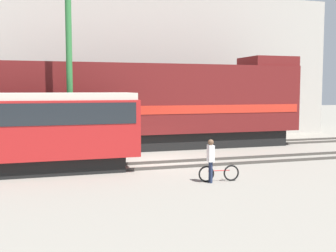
# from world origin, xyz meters

# --- Properties ---
(ground_plane) EXTENTS (120.00, 120.00, 0.00)m
(ground_plane) POSITION_xyz_m (0.00, 0.00, 0.00)
(ground_plane) COLOR gray
(track_near) EXTENTS (60.00, 1.51, 0.14)m
(track_near) POSITION_xyz_m (0.00, -1.27, 0.07)
(track_near) COLOR #47423D
(track_near) RESTS_ON ground
(track_far) EXTENTS (60.00, 1.51, 0.14)m
(track_far) POSITION_xyz_m (0.00, 4.51, 0.07)
(track_far) COLOR #47423D
(track_far) RESTS_ON ground
(building_backdrop) EXTENTS (33.76, 6.00, 10.72)m
(building_backdrop) POSITION_xyz_m (0.00, 12.63, 5.36)
(building_backdrop) COLOR #B7B2A8
(building_backdrop) RESTS_ON ground
(freight_locomotive) EXTENTS (19.53, 3.04, 5.68)m
(freight_locomotive) POSITION_xyz_m (0.53, 4.51, 2.66)
(freight_locomotive) COLOR black
(freight_locomotive) RESTS_ON ground
(streetcar) EXTENTS (10.26, 2.54, 3.46)m
(streetcar) POSITION_xyz_m (-6.68, -1.27, 1.98)
(streetcar) COLOR black
(streetcar) RESTS_ON ground
(bicycle) EXTENTS (1.66, 0.44, 0.70)m
(bicycle) POSITION_xyz_m (0.97, -5.09, 0.32)
(bicycle) COLOR black
(bicycle) RESTS_ON ground
(person) EXTENTS (0.26, 0.38, 1.69)m
(person) POSITION_xyz_m (0.57, -5.20, 1.03)
(person) COLOR #232D4C
(person) RESTS_ON ground
(utility_pole_left) EXTENTS (0.31, 0.31, 8.65)m
(utility_pole_left) POSITION_xyz_m (-4.20, 1.62, 4.33)
(utility_pole_left) COLOR #2D7238
(utility_pole_left) RESTS_ON ground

